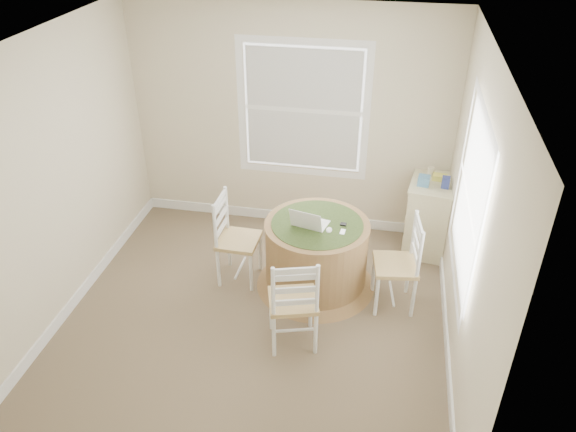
% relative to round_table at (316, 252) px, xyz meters
% --- Properties ---
extents(room, '(3.64, 3.64, 2.64)m').
position_rel_round_table_xyz_m(room, '(-0.33, -0.46, 0.89)').
color(room, '#77674B').
rests_on(room, ground).
extents(round_table, '(1.22, 1.22, 0.75)m').
position_rel_round_table_xyz_m(round_table, '(0.00, 0.00, 0.00)').
color(round_table, olive).
rests_on(round_table, ground).
extents(chair_left, '(0.41, 0.43, 0.95)m').
position_rel_round_table_xyz_m(chair_left, '(-0.79, -0.04, 0.07)').
color(chair_left, white).
rests_on(chair_left, ground).
extents(chair_near, '(0.51, 0.50, 0.95)m').
position_rel_round_table_xyz_m(chair_near, '(-0.08, -0.85, 0.07)').
color(chair_near, white).
rests_on(chair_near, ground).
extents(chair_right, '(0.46, 0.47, 0.95)m').
position_rel_round_table_xyz_m(chair_right, '(0.78, -0.16, 0.07)').
color(chair_right, white).
rests_on(chair_right, ground).
extents(laptop, '(0.38, 0.35, 0.23)m').
position_rel_round_table_xyz_m(laptop, '(-0.07, -0.04, 0.37)').
color(laptop, white).
rests_on(laptop, round_table).
extents(mouse, '(0.07, 0.10, 0.03)m').
position_rel_round_table_xyz_m(mouse, '(0.13, -0.10, 0.34)').
color(mouse, white).
rests_on(mouse, round_table).
extents(phone, '(0.05, 0.09, 0.02)m').
position_rel_round_table_xyz_m(phone, '(0.26, -0.10, 0.34)').
color(phone, '#B7BABF').
rests_on(phone, round_table).
extents(keys, '(0.06, 0.05, 0.02)m').
position_rel_round_table_xyz_m(keys, '(0.25, 0.02, 0.34)').
color(keys, black).
rests_on(keys, round_table).
extents(corner_chest, '(0.56, 0.69, 0.85)m').
position_rel_round_table_xyz_m(corner_chest, '(1.12, 0.89, 0.02)').
color(corner_chest, beige).
rests_on(corner_chest, ground).
extents(tissue_box, '(0.14, 0.14, 0.10)m').
position_rel_round_table_xyz_m(tissue_box, '(1.00, 0.80, 0.49)').
color(tissue_box, '#5088B7').
rests_on(tissue_box, corner_chest).
extents(box_yellow, '(0.16, 0.12, 0.06)m').
position_rel_round_table_xyz_m(box_yellow, '(1.19, 0.96, 0.47)').
color(box_yellow, '#E1DA4F').
rests_on(box_yellow, corner_chest).
extents(box_blue, '(0.09, 0.09, 0.12)m').
position_rel_round_table_xyz_m(box_blue, '(1.24, 0.78, 0.50)').
color(box_blue, navy).
rests_on(box_blue, corner_chest).
extents(cup_cream, '(0.07, 0.07, 0.09)m').
position_rel_round_table_xyz_m(cup_cream, '(1.09, 1.07, 0.49)').
color(cup_cream, beige).
rests_on(cup_cream, corner_chest).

